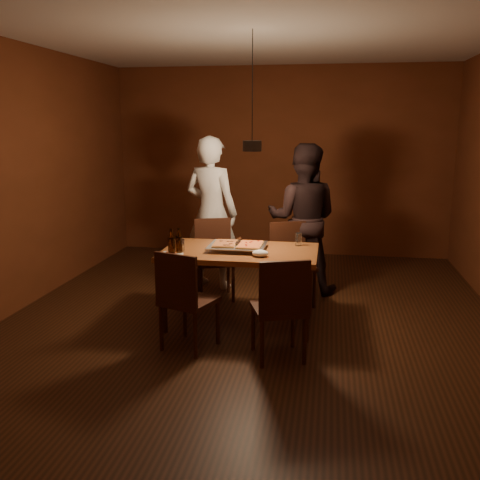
% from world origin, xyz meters
% --- Properties ---
extents(room_shell, '(6.00, 6.00, 6.00)m').
position_xyz_m(room_shell, '(0.00, 0.00, 1.40)').
color(room_shell, '#3A1D0F').
rests_on(room_shell, ground).
extents(dining_table, '(1.50, 0.90, 0.75)m').
position_xyz_m(dining_table, '(-0.10, -0.08, 0.68)').
color(dining_table, brown).
rests_on(dining_table, floor).
extents(chair_far_left, '(0.54, 0.54, 0.49)m').
position_xyz_m(chair_far_left, '(-0.54, 0.72, 0.54)').
color(chair_far_left, '#38190F').
rests_on(chair_far_left, floor).
extents(chair_far_right, '(0.56, 0.56, 0.49)m').
position_xyz_m(chair_far_right, '(0.34, 0.65, 0.54)').
color(chair_far_right, '#38190F').
rests_on(chair_far_right, floor).
extents(chair_near_left, '(0.54, 0.54, 0.49)m').
position_xyz_m(chair_near_left, '(-0.47, -0.82, 0.54)').
color(chair_near_left, '#38190F').
rests_on(chair_near_left, floor).
extents(chair_near_right, '(0.54, 0.54, 0.49)m').
position_xyz_m(chair_near_right, '(0.38, -0.90, 0.54)').
color(chair_near_right, '#38190F').
rests_on(chair_near_right, floor).
extents(pizza_tray, '(0.56, 0.46, 0.05)m').
position_xyz_m(pizza_tray, '(-0.13, -0.06, 0.77)').
color(pizza_tray, silver).
rests_on(pizza_tray, dining_table).
extents(pizza_meat, '(0.24, 0.36, 0.02)m').
position_xyz_m(pizza_meat, '(-0.26, -0.06, 0.81)').
color(pizza_meat, maroon).
rests_on(pizza_meat, pizza_tray).
extents(pizza_cheese, '(0.23, 0.36, 0.02)m').
position_xyz_m(pizza_cheese, '(-0.00, -0.07, 0.81)').
color(pizza_cheese, gold).
rests_on(pizza_cheese, pizza_tray).
extents(spatula, '(0.09, 0.24, 0.04)m').
position_xyz_m(spatula, '(-0.14, -0.03, 0.81)').
color(spatula, silver).
rests_on(spatula, pizza_tray).
extents(beer_bottle_a, '(0.07, 0.07, 0.26)m').
position_xyz_m(beer_bottle_a, '(-0.69, -0.43, 0.88)').
color(beer_bottle_a, black).
rests_on(beer_bottle_a, dining_table).
extents(beer_bottle_b, '(0.07, 0.07, 0.25)m').
position_xyz_m(beer_bottle_b, '(-0.64, -0.35, 0.88)').
color(beer_bottle_b, black).
rests_on(beer_bottle_b, dining_table).
extents(water_glass_left, '(0.07, 0.07, 0.12)m').
position_xyz_m(water_glass_left, '(-0.66, -0.22, 0.81)').
color(water_glass_left, silver).
rests_on(water_glass_left, dining_table).
extents(water_glass_right, '(0.06, 0.06, 0.13)m').
position_xyz_m(water_glass_right, '(0.45, 0.21, 0.81)').
color(water_glass_right, silver).
rests_on(water_glass_right, dining_table).
extents(plate_slice, '(0.23, 0.23, 0.03)m').
position_xyz_m(plate_slice, '(-0.71, -0.39, 0.76)').
color(plate_slice, white).
rests_on(plate_slice, dining_table).
extents(napkin, '(0.15, 0.12, 0.06)m').
position_xyz_m(napkin, '(0.13, -0.31, 0.78)').
color(napkin, white).
rests_on(napkin, dining_table).
extents(diner_white, '(0.76, 0.61, 1.82)m').
position_xyz_m(diner_white, '(-0.65, 1.12, 0.91)').
color(diner_white, silver).
rests_on(diner_white, floor).
extents(diner_dark, '(0.89, 0.71, 1.74)m').
position_xyz_m(diner_dark, '(0.44, 1.10, 0.87)').
color(diner_dark, black).
rests_on(diner_dark, floor).
extents(pendant_lamp, '(0.18, 0.18, 1.10)m').
position_xyz_m(pendant_lamp, '(0.00, 0.00, 1.76)').
color(pendant_lamp, black).
rests_on(pendant_lamp, ceiling).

